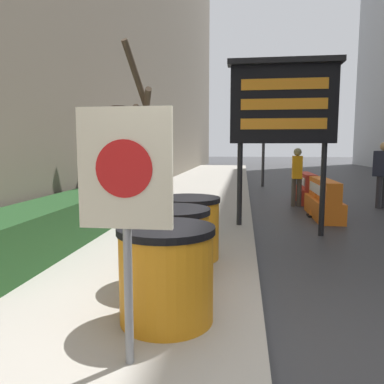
# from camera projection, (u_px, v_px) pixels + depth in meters

# --- Properties ---
(ground_plane) EXTENTS (120.00, 120.00, 0.00)m
(ground_plane) POSITION_uv_depth(u_px,v_px,m) (267.00, 368.00, 2.84)
(ground_plane) COLOR #38383A
(sidewalk_left) EXTENTS (3.64, 56.00, 0.17)m
(sidewalk_left) POSITION_uv_depth(u_px,v_px,m) (42.00, 341.00, 3.08)
(sidewalk_left) COLOR #A39E93
(sidewalk_left) RESTS_ON ground_plane
(hedge_strip) EXTENTS (0.90, 4.51, 0.68)m
(hedge_strip) POSITION_uv_depth(u_px,v_px,m) (62.00, 220.00, 5.95)
(hedge_strip) COLOR #1E421E
(hedge_strip) RESTS_ON sidewalk_left
(bare_tree) EXTENTS (1.00, 1.58, 3.70)m
(bare_tree) POSITION_uv_depth(u_px,v_px,m) (125.00, 145.00, 8.45)
(bare_tree) COLOR #4C3D2D
(bare_tree) RESTS_ON sidewalk_left
(barrel_drum_foreground) EXTENTS (0.84, 0.84, 0.83)m
(barrel_drum_foreground) POSITION_uv_depth(u_px,v_px,m) (166.00, 273.00, 3.23)
(barrel_drum_foreground) COLOR orange
(barrel_drum_foreground) RESTS_ON sidewalk_left
(barrel_drum_middle) EXTENTS (0.84, 0.84, 0.83)m
(barrel_drum_middle) POSITION_uv_depth(u_px,v_px,m) (172.00, 245.00, 4.15)
(barrel_drum_middle) COLOR orange
(barrel_drum_middle) RESTS_ON sidewalk_left
(barrel_drum_back) EXTENTS (0.84, 0.84, 0.83)m
(barrel_drum_back) POSITION_uv_depth(u_px,v_px,m) (189.00, 228.00, 5.04)
(barrel_drum_back) COLOR orange
(barrel_drum_back) RESTS_ON sidewalk_left
(warning_sign) EXTENTS (0.64, 0.08, 1.76)m
(warning_sign) POSITION_uv_depth(u_px,v_px,m) (125.00, 188.00, 2.47)
(warning_sign) COLOR gray
(warning_sign) RESTS_ON sidewalk_left
(message_board) EXTENTS (2.04, 0.36, 3.24)m
(message_board) POSITION_uv_depth(u_px,v_px,m) (283.00, 105.00, 6.87)
(message_board) COLOR black
(message_board) RESTS_ON ground_plane
(jersey_barrier_orange_near) EXTENTS (0.55, 2.09, 0.90)m
(jersey_barrier_orange_near) POSITION_uv_depth(u_px,v_px,m) (323.00, 201.00, 8.87)
(jersey_barrier_orange_near) COLOR orange
(jersey_barrier_orange_near) RESTS_ON ground_plane
(jersey_barrier_red_striped) EXTENTS (0.53, 1.71, 0.88)m
(jersey_barrier_red_striped) POSITION_uv_depth(u_px,v_px,m) (306.00, 189.00, 11.26)
(jersey_barrier_red_striped) COLOR red
(jersey_barrier_red_striped) RESTS_ON ground_plane
(traffic_cone_near) EXTENTS (0.34, 0.34, 0.61)m
(traffic_cone_near) POSITION_uv_depth(u_px,v_px,m) (315.00, 204.00, 8.95)
(traffic_cone_near) COLOR black
(traffic_cone_near) RESTS_ON ground_plane
(traffic_light_near_curb) EXTENTS (0.28, 0.44, 3.43)m
(traffic_light_near_curb) POSITION_uv_depth(u_px,v_px,m) (264.00, 126.00, 15.43)
(traffic_light_near_curb) COLOR #2D2D30
(traffic_light_near_curb) RESTS_ON ground_plane
(pedestrian_worker) EXTENTS (0.55, 0.50, 1.80)m
(pedestrian_worker) POSITION_uv_depth(u_px,v_px,m) (383.00, 169.00, 10.11)
(pedestrian_worker) COLOR #333338
(pedestrian_worker) RESTS_ON ground_plane
(pedestrian_passerby) EXTENTS (0.28, 0.44, 1.63)m
(pedestrian_passerby) POSITION_uv_depth(u_px,v_px,m) (297.00, 172.00, 10.43)
(pedestrian_passerby) COLOR #514C42
(pedestrian_passerby) RESTS_ON ground_plane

